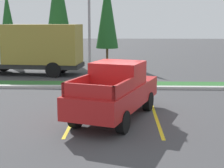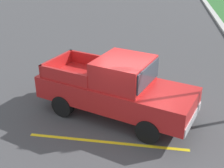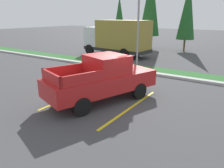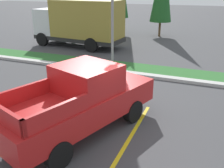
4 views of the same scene
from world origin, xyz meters
name	(u,v)px [view 2 (image 2 of 4)]	position (x,y,z in m)	size (l,w,h in m)	color
ground_plane	(135,122)	(0.00, 0.00, 0.00)	(120.00, 120.00, 0.00)	#424244
parking_line_near	(121,94)	(-1.87, -0.71, 0.00)	(0.12, 4.80, 0.01)	yellow
parking_line_far	(107,142)	(1.23, -0.71, 0.00)	(0.12, 4.80, 0.01)	yellow
pickup_truck_main	(117,88)	(-0.30, -0.66, 1.04)	(3.50, 5.55, 2.10)	black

